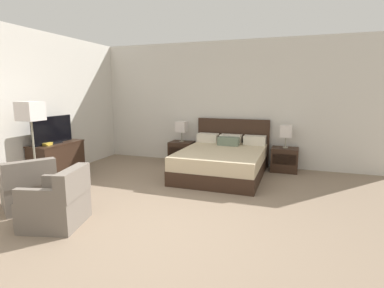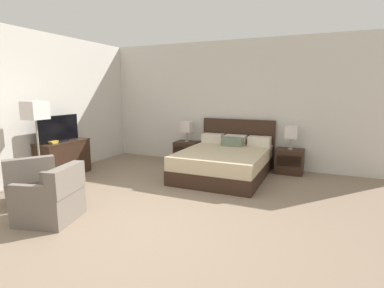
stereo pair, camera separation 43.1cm
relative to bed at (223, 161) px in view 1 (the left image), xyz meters
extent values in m
plane|color=#84705B|center=(-0.28, -2.85, -0.30)|extent=(11.62, 11.62, 0.00)
cube|color=beige|center=(-0.28, 1.05, 1.13)|extent=(7.24, 0.06, 2.86)
cube|color=beige|center=(-3.33, -1.21, 1.13)|extent=(0.06, 5.67, 2.86)
cube|color=#332116|center=(0.00, -0.09, -0.16)|extent=(1.62, 2.04, 0.28)
cube|color=#C6B28E|center=(0.00, -0.09, 0.11)|extent=(1.60, 2.02, 0.26)
cube|color=#332116|center=(0.00, 0.96, 0.24)|extent=(1.68, 0.05, 1.09)
cube|color=beige|center=(-0.54, 0.76, 0.34)|extent=(0.47, 0.28, 0.20)
cube|color=beige|center=(0.00, 0.76, 0.34)|extent=(0.47, 0.28, 0.20)
cube|color=beige|center=(0.54, 0.76, 0.34)|extent=(0.47, 0.28, 0.20)
cube|color=slate|center=(0.01, 0.49, 0.33)|extent=(0.45, 0.22, 0.18)
cube|color=#332116|center=(-1.20, 0.74, -0.04)|extent=(0.56, 0.45, 0.52)
cube|color=black|center=(-1.20, 0.52, 0.01)|extent=(0.47, 0.01, 0.23)
cube|color=#332116|center=(1.20, 0.74, -0.04)|extent=(0.56, 0.45, 0.52)
cube|color=black|center=(1.20, 0.52, 0.01)|extent=(0.47, 0.01, 0.23)
cylinder|color=gray|center=(-1.20, 0.74, 0.22)|extent=(0.11, 0.11, 0.02)
cylinder|color=gray|center=(-1.20, 0.74, 0.34)|extent=(0.02, 0.02, 0.22)
cube|color=silver|center=(-1.20, 0.74, 0.58)|extent=(0.24, 0.24, 0.26)
cylinder|color=gray|center=(1.20, 0.74, 0.22)|extent=(0.11, 0.11, 0.02)
cylinder|color=gray|center=(1.20, 0.74, 0.34)|extent=(0.02, 0.02, 0.22)
cube|color=silver|center=(1.20, 0.74, 0.58)|extent=(0.24, 0.24, 0.26)
cube|color=#332116|center=(-3.03, -1.34, 0.06)|extent=(0.47, 1.05, 0.72)
cube|color=#382419|center=(-3.03, -1.34, 0.41)|extent=(0.48, 1.08, 0.02)
cube|color=black|center=(-3.03, -1.40, 0.43)|extent=(0.18, 0.30, 0.02)
cube|color=black|center=(-3.03, -1.40, 0.69)|extent=(0.04, 0.97, 0.52)
cube|color=black|center=(-3.01, -1.40, 0.69)|extent=(0.01, 0.94, 0.50)
cube|color=gold|center=(-3.01, -1.61, 0.43)|extent=(0.21, 0.18, 0.03)
cube|color=gold|center=(-3.05, -1.61, 0.45)|extent=(0.25, 0.20, 0.02)
cube|color=#70665B|center=(-2.33, -2.66, -0.10)|extent=(0.94, 0.94, 0.40)
cube|color=#70665B|center=(-2.11, -2.81, 0.28)|extent=(0.51, 0.66, 0.36)
cube|color=#70665B|center=(-2.49, -2.91, 0.19)|extent=(0.57, 0.42, 0.18)
cube|color=#70665B|center=(-2.17, -2.42, 0.19)|extent=(0.57, 0.42, 0.18)
cube|color=#70665B|center=(-1.49, -3.02, -0.10)|extent=(0.83, 0.83, 0.40)
cube|color=#70665B|center=(-1.23, -2.95, 0.28)|extent=(0.33, 0.70, 0.36)
cube|color=#70665B|center=(-1.42, -3.31, 0.19)|extent=(0.63, 0.24, 0.18)
cube|color=#70665B|center=(-1.56, -2.74, 0.19)|extent=(0.63, 0.24, 0.18)
cylinder|color=gray|center=(-2.77, -2.10, -0.29)|extent=(0.28, 0.28, 0.02)
cylinder|color=gray|center=(-2.77, -2.10, 0.33)|extent=(0.03, 0.03, 1.21)
cube|color=silver|center=(-2.77, -2.10, 1.09)|extent=(0.34, 0.34, 0.31)
camera|label=1|loc=(1.42, -5.89, 1.42)|focal=28.00mm
camera|label=2|loc=(1.82, -5.73, 1.42)|focal=28.00mm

